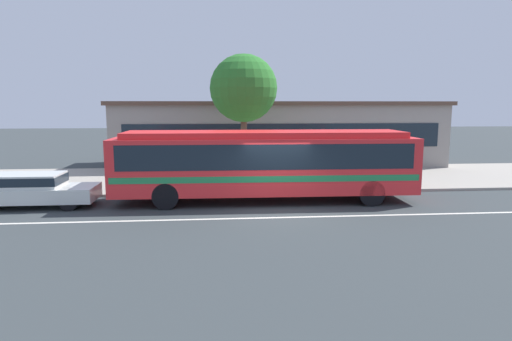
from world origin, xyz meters
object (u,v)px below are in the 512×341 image
(sedan_behind_bus, at_px, (30,188))
(pedestrian_waiting_near_sign, at_px, (255,163))
(pedestrian_standing_by_tree, at_px, (203,166))
(bus_stop_sign, at_px, (362,153))
(pedestrian_walking_along_curb, at_px, (376,166))
(transit_bus, at_px, (265,161))
(street_tree_near_stop, at_px, (244,89))

(sedan_behind_bus, xyz_separation_m, pedestrian_waiting_near_sign, (8.93, 3.33, 0.43))
(pedestrian_standing_by_tree, bearing_deg, bus_stop_sign, -6.53)
(pedestrian_walking_along_curb, bearing_deg, pedestrian_standing_by_tree, 172.88)
(sedan_behind_bus, height_order, bus_stop_sign, bus_stop_sign)
(transit_bus, xyz_separation_m, street_tree_near_stop, (-0.56, 4.79, 3.03))
(pedestrian_standing_by_tree, bearing_deg, pedestrian_walking_along_curb, -7.12)
(pedestrian_walking_along_curb, bearing_deg, transit_bus, -161.44)
(pedestrian_walking_along_curb, height_order, pedestrian_standing_by_tree, pedestrian_walking_along_curb)
(transit_bus, bearing_deg, bus_stop_sign, 22.31)
(pedestrian_walking_along_curb, xyz_separation_m, pedestrian_standing_by_tree, (-7.83, 0.98, -0.03))
(pedestrian_waiting_near_sign, xyz_separation_m, pedestrian_standing_by_tree, (-2.41, -0.39, -0.06))
(sedan_behind_bus, bearing_deg, street_tree_near_stop, 30.36)
(transit_bus, distance_m, street_tree_near_stop, 5.69)
(sedan_behind_bus, relative_size, pedestrian_walking_along_curb, 2.77)
(pedestrian_waiting_near_sign, bearing_deg, transit_bus, -87.34)
(bus_stop_sign, xyz_separation_m, street_tree_near_stop, (-5.23, 2.87, 2.97))
(sedan_behind_bus, xyz_separation_m, pedestrian_standing_by_tree, (6.52, 2.95, 0.37))
(bus_stop_sign, bearing_deg, pedestrian_standing_by_tree, 173.47)
(pedestrian_waiting_near_sign, bearing_deg, street_tree_near_stop, 103.92)
(pedestrian_waiting_near_sign, bearing_deg, pedestrian_walking_along_curb, -14.15)
(transit_bus, relative_size, pedestrian_walking_along_curb, 7.02)
(street_tree_near_stop, bearing_deg, sedan_behind_bus, -149.64)
(sedan_behind_bus, distance_m, pedestrian_walking_along_curb, 14.48)
(pedestrian_waiting_near_sign, xyz_separation_m, bus_stop_sign, (4.82, -1.22, 0.56))
(transit_bus, height_order, street_tree_near_stop, street_tree_near_stop)
(sedan_behind_bus, bearing_deg, transit_bus, 1.27)
(sedan_behind_bus, bearing_deg, pedestrian_standing_by_tree, 24.33)
(transit_bus, bearing_deg, sedan_behind_bus, -178.73)
(transit_bus, relative_size, street_tree_near_stop, 1.91)
(bus_stop_sign, bearing_deg, sedan_behind_bus, -171.24)
(bus_stop_sign, bearing_deg, street_tree_near_stop, 151.22)
(pedestrian_waiting_near_sign, relative_size, street_tree_near_stop, 0.28)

